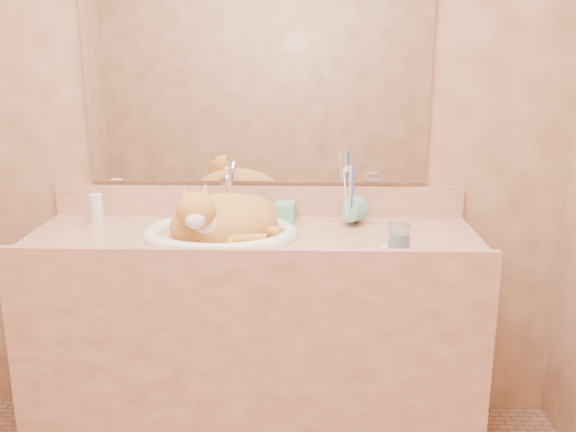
{
  "coord_description": "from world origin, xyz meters",
  "views": [
    {
      "loc": [
        0.19,
        -1.46,
        1.5
      ],
      "look_at": [
        0.13,
        0.7,
        0.92
      ],
      "focal_mm": 40.0,
      "sensor_mm": 36.0,
      "label": 1
    }
  ],
  "objects_px": {
    "cat": "(222,218)",
    "water_glass": "(399,237)",
    "toothbrush_cup": "(349,215)",
    "vanity_counter": "(255,343)",
    "soap_dispenser": "(284,204)",
    "sink_basin": "(220,213)"
  },
  "relations": [
    {
      "from": "sink_basin",
      "to": "toothbrush_cup",
      "type": "height_order",
      "value": "sink_basin"
    },
    {
      "from": "cat",
      "to": "water_glass",
      "type": "xyz_separation_m",
      "value": [
        0.6,
        -0.18,
        -0.01
      ]
    },
    {
      "from": "soap_dispenser",
      "to": "toothbrush_cup",
      "type": "relative_size",
      "value": 1.56
    },
    {
      "from": "water_glass",
      "to": "cat",
      "type": "bearing_deg",
      "value": 163.68
    },
    {
      "from": "cat",
      "to": "soap_dispenser",
      "type": "relative_size",
      "value": 2.43
    },
    {
      "from": "sink_basin",
      "to": "cat",
      "type": "xyz_separation_m",
      "value": [
        0.0,
        0.01,
        -0.02
      ]
    },
    {
      "from": "soap_dispenser",
      "to": "vanity_counter",
      "type": "bearing_deg",
      "value": -126.78
    },
    {
      "from": "vanity_counter",
      "to": "soap_dispenser",
      "type": "bearing_deg",
      "value": 50.13
    },
    {
      "from": "sink_basin",
      "to": "cat",
      "type": "height_order",
      "value": "cat"
    },
    {
      "from": "cat",
      "to": "water_glass",
      "type": "relative_size",
      "value": 4.79
    },
    {
      "from": "sink_basin",
      "to": "water_glass",
      "type": "bearing_deg",
      "value": -11.96
    },
    {
      "from": "vanity_counter",
      "to": "soap_dispenser",
      "type": "xyz_separation_m",
      "value": [
        0.11,
        0.13,
        0.51
      ]
    },
    {
      "from": "toothbrush_cup",
      "to": "water_glass",
      "type": "xyz_separation_m",
      "value": [
        0.15,
        -0.27,
        0.0
      ]
    },
    {
      "from": "cat",
      "to": "toothbrush_cup",
      "type": "xyz_separation_m",
      "value": [
        0.45,
        0.1,
        -0.01
      ]
    },
    {
      "from": "cat",
      "to": "water_glass",
      "type": "bearing_deg",
      "value": -31.75
    },
    {
      "from": "vanity_counter",
      "to": "cat",
      "type": "height_order",
      "value": "cat"
    },
    {
      "from": "vanity_counter",
      "to": "cat",
      "type": "xyz_separation_m",
      "value": [
        -0.11,
        -0.01,
        0.49
      ]
    },
    {
      "from": "vanity_counter",
      "to": "soap_dispenser",
      "type": "height_order",
      "value": "soap_dispenser"
    },
    {
      "from": "vanity_counter",
      "to": "cat",
      "type": "relative_size",
      "value": 4.08
    },
    {
      "from": "sink_basin",
      "to": "soap_dispenser",
      "type": "relative_size",
      "value": 3.33
    },
    {
      "from": "cat",
      "to": "toothbrush_cup",
      "type": "height_order",
      "value": "cat"
    },
    {
      "from": "toothbrush_cup",
      "to": "water_glass",
      "type": "relative_size",
      "value": 1.27
    }
  ]
}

